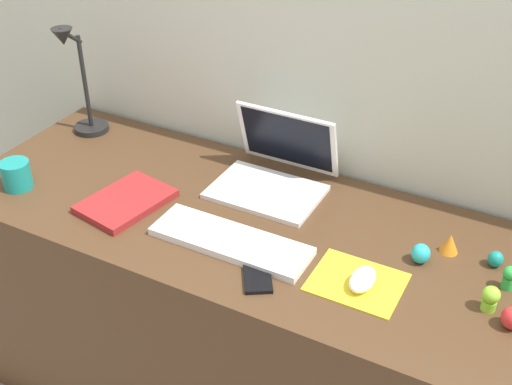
# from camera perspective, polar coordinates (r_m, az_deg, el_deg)

# --- Properties ---
(back_wall) EXTENTS (2.95, 0.05, 1.53)m
(back_wall) POSITION_cam_1_polar(r_m,az_deg,el_deg) (1.99, 5.49, 3.19)
(back_wall) COLOR beige
(back_wall) RESTS_ON ground_plane
(desk) EXTENTS (1.75, 0.64, 0.74)m
(desk) POSITION_cam_1_polar(r_m,az_deg,el_deg) (1.97, 0.64, -11.47)
(desk) COLOR #4C331E
(desk) RESTS_ON ground_plane
(laptop) EXTENTS (0.30, 0.27, 0.21)m
(laptop) POSITION_cam_1_polar(r_m,az_deg,el_deg) (1.86, 1.71, 2.13)
(laptop) COLOR white
(laptop) RESTS_ON desk
(keyboard) EXTENTS (0.41, 0.13, 0.02)m
(keyboard) POSITION_cam_1_polar(r_m,az_deg,el_deg) (1.65, -2.20, -4.22)
(keyboard) COLOR white
(keyboard) RESTS_ON desk
(mousepad) EXTENTS (0.21, 0.17, 0.00)m
(mousepad) POSITION_cam_1_polar(r_m,az_deg,el_deg) (1.56, 8.69, -7.66)
(mousepad) COLOR yellow
(mousepad) RESTS_ON desk
(mouse) EXTENTS (0.06, 0.10, 0.03)m
(mouse) POSITION_cam_1_polar(r_m,az_deg,el_deg) (1.54, 9.17, -7.40)
(mouse) COLOR white
(mouse) RESTS_ON mousepad
(cell_phone) EXTENTS (0.12, 0.14, 0.01)m
(cell_phone) POSITION_cam_1_polar(r_m,az_deg,el_deg) (1.56, 0.11, -7.09)
(cell_phone) COLOR black
(cell_phone) RESTS_ON desk
(desk_lamp) EXTENTS (0.11, 0.15, 0.36)m
(desk_lamp) POSITION_cam_1_polar(r_m,az_deg,el_deg) (2.14, -15.02, 9.01)
(desk_lamp) COLOR black
(desk_lamp) RESTS_ON desk
(notebook_pad) EXTENTS (0.21, 0.27, 0.02)m
(notebook_pad) POSITION_cam_1_polar(r_m,az_deg,el_deg) (1.83, -11.15, -0.75)
(notebook_pad) COLOR maroon
(notebook_pad) RESTS_ON desk
(coffee_mug) EXTENTS (0.08, 0.08, 0.08)m
(coffee_mug) POSITION_cam_1_polar(r_m,az_deg,el_deg) (1.97, -19.96, 1.44)
(coffee_mug) COLOR teal
(coffee_mug) RESTS_ON desk
(toy_figurine_green) EXTENTS (0.03, 0.03, 0.06)m
(toy_figurine_green) POSITION_cam_1_polar(r_m,az_deg,el_deg) (1.61, 21.01, -6.80)
(toy_figurine_green) COLOR green
(toy_figurine_green) RESTS_ON desk
(toy_figurine_orange) EXTENTS (0.05, 0.05, 0.05)m
(toy_figurine_orange) POSITION_cam_1_polar(r_m,az_deg,el_deg) (1.69, 16.37, -4.22)
(toy_figurine_orange) COLOR orange
(toy_figurine_orange) RESTS_ON desk
(toy_figurine_red) EXTENTS (0.05, 0.05, 0.05)m
(toy_figurine_red) POSITION_cam_1_polar(r_m,az_deg,el_deg) (1.52, 21.21, -10.05)
(toy_figurine_red) COLOR red
(toy_figurine_red) RESTS_ON desk
(toy_figurine_teal) EXTENTS (0.04, 0.04, 0.04)m
(toy_figurine_teal) POSITION_cam_1_polar(r_m,az_deg,el_deg) (1.68, 19.95, -5.41)
(toy_figurine_teal) COLOR teal
(toy_figurine_teal) RESTS_ON desk
(toy_figurine_lime) EXTENTS (0.04, 0.04, 0.06)m
(toy_figurine_lime) POSITION_cam_1_polar(r_m,az_deg,el_deg) (1.54, 19.56, -8.55)
(toy_figurine_lime) COLOR #8CDB33
(toy_figurine_lime) RESTS_ON desk
(toy_figurine_cyan) EXTENTS (0.05, 0.05, 0.05)m
(toy_figurine_cyan) POSITION_cam_1_polar(r_m,az_deg,el_deg) (1.63, 14.02, -5.13)
(toy_figurine_cyan) COLOR #28B7CC
(toy_figurine_cyan) RESTS_ON desk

